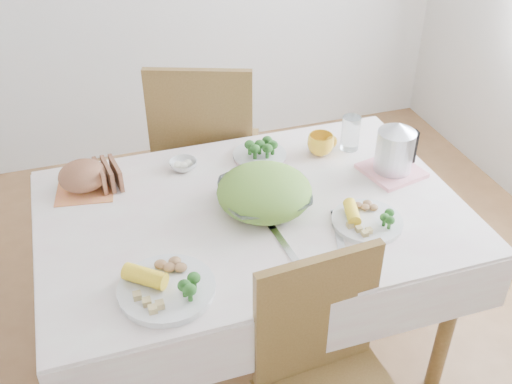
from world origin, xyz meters
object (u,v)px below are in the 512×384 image
object	(u,v)px
dining_table	(253,287)
dinner_plate_left	(167,290)
yellow_mug	(321,144)
electric_kettle	(395,146)
dinner_plate_right	(367,222)
chair_far	(209,163)
salad_bowl	(264,198)

from	to	relation	value
dining_table	dinner_plate_left	size ratio (longest dim) A/B	4.73
yellow_mug	electric_kettle	world-z (taller)	electric_kettle
yellow_mug	dinner_plate_right	bearing A→B (deg)	-93.65
dinner_plate_left	dinner_plate_right	size ratio (longest dim) A/B	1.20
yellow_mug	electric_kettle	xyz separation A→B (m)	(0.21, -0.22, 0.08)
dinner_plate_right	dining_table	bearing A→B (deg)	149.62
dining_table	chair_far	distance (m)	0.81
salad_bowl	electric_kettle	distance (m)	0.55
salad_bowl	yellow_mug	size ratio (longest dim) A/B	2.94
chair_far	dinner_plate_right	distance (m)	1.10
salad_bowl	dining_table	bearing A→B (deg)	-176.49
chair_far	electric_kettle	world-z (taller)	chair_far
dinner_plate_right	salad_bowl	bearing A→B (deg)	145.64
dinner_plate_left	electric_kettle	size ratio (longest dim) A/B	1.46
chair_far	dinner_plate_left	size ratio (longest dim) A/B	3.56
dining_table	dinner_plate_right	bearing A→B (deg)	-30.38
salad_bowl	dinner_plate_left	world-z (taller)	salad_bowl
dinner_plate_right	electric_kettle	size ratio (longest dim) A/B	1.22
dinner_plate_left	yellow_mug	distance (m)	0.96
chair_far	yellow_mug	bearing A→B (deg)	143.96
salad_bowl	electric_kettle	xyz separation A→B (m)	(0.54, 0.06, 0.08)
dinner_plate_left	yellow_mug	world-z (taller)	yellow_mug
chair_far	dinner_plate_right	size ratio (longest dim) A/B	4.26
salad_bowl	dinner_plate_right	xyz separation A→B (m)	(0.30, -0.21, -0.03)
dining_table	chair_far	world-z (taller)	chair_far
dinner_plate_left	chair_far	bearing A→B (deg)	70.26
salad_bowl	electric_kettle	world-z (taller)	electric_kettle
electric_kettle	salad_bowl	bearing A→B (deg)	169.05
dining_table	electric_kettle	size ratio (longest dim) A/B	6.89
dinner_plate_right	yellow_mug	distance (m)	0.49
salad_bowl	dinner_plate_left	distance (m)	0.53
dining_table	dinner_plate_right	distance (m)	0.57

